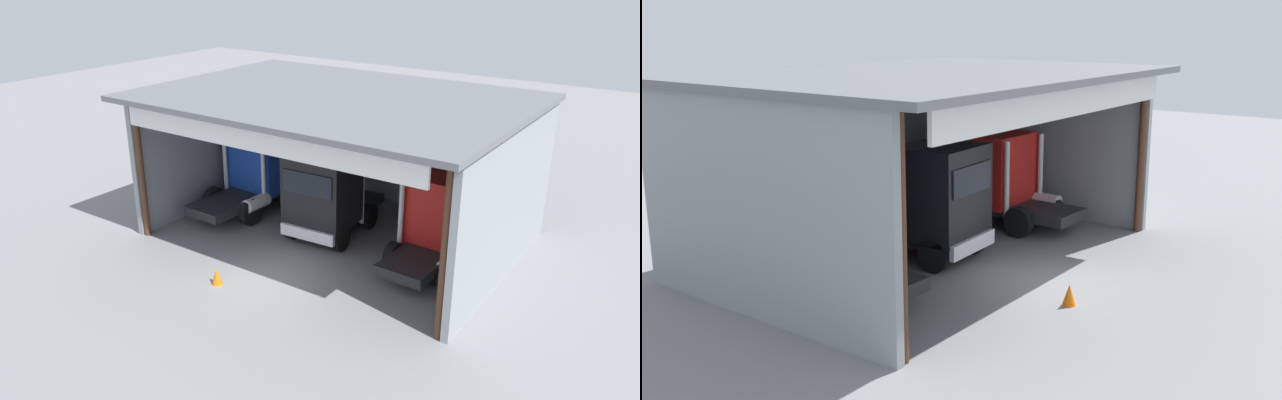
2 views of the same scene
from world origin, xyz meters
TOP-DOWN VIEW (x-y plane):
  - ground_plane at (0.00, 0.00)m, footprint 80.00×80.00m
  - workshop_shed at (0.00, 5.26)m, footprint 13.44×9.80m
  - truck_blue_yard_outside at (-4.43, 4.92)m, footprint 2.61×5.13m
  - truck_black_right_bay at (-0.32, 3.97)m, footprint 2.75×4.90m
  - truck_red_left_bay at (4.20, 4.45)m, footprint 2.53×4.55m
  - oil_drum at (2.08, 7.85)m, footprint 0.58×0.58m
  - tool_cart at (-2.45, 7.18)m, footprint 0.90×0.60m
  - traffic_cone at (-1.23, -1.16)m, footprint 0.36×0.36m

SIDE VIEW (x-z plane):
  - ground_plane at x=0.00m, z-range 0.00..0.00m
  - traffic_cone at x=-1.23m, z-range 0.00..0.56m
  - oil_drum at x=2.08m, z-range 0.00..0.93m
  - tool_cart at x=-2.45m, z-range 0.00..1.00m
  - truck_red_left_bay at x=4.20m, z-range 0.07..3.32m
  - truck_black_right_bay at x=-0.32m, z-range 0.05..3.57m
  - truck_blue_yard_outside at x=-4.43m, z-range 0.00..3.70m
  - workshop_shed at x=0.00m, z-range 1.02..6.65m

